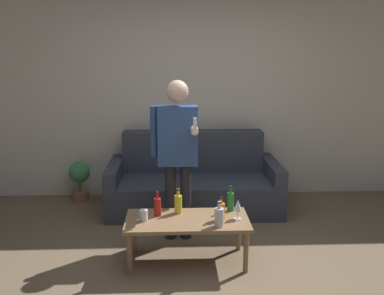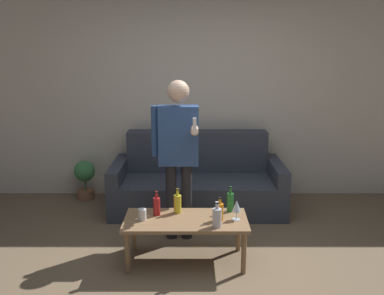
# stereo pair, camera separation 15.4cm
# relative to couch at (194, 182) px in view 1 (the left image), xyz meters

# --- Properties ---
(ground_plane) EXTENTS (16.00, 16.00, 0.00)m
(ground_plane) POSITION_rel_couch_xyz_m (0.06, -1.76, -0.30)
(ground_plane) COLOR #756047
(wall_back) EXTENTS (8.00, 0.06, 2.70)m
(wall_back) POSITION_rel_couch_xyz_m (0.06, 0.51, 1.05)
(wall_back) COLOR beige
(wall_back) RESTS_ON ground_plane
(couch) EXTENTS (1.98, 0.91, 0.87)m
(couch) POSITION_rel_couch_xyz_m (0.00, 0.00, 0.00)
(couch) COLOR #383D47
(couch) RESTS_ON ground_plane
(coffee_table) EXTENTS (1.08, 0.52, 0.41)m
(coffee_table) POSITION_rel_couch_xyz_m (-0.12, -1.36, 0.06)
(coffee_table) COLOR #8E6B47
(coffee_table) RESTS_ON ground_plane
(bottle_orange) EXTENTS (0.06, 0.06, 0.22)m
(bottle_orange) POSITION_rel_couch_xyz_m (-0.38, -1.27, 0.19)
(bottle_orange) COLOR #B21E1E
(bottle_orange) RESTS_ON coffee_table
(bottle_green) EXTENTS (0.08, 0.08, 0.22)m
(bottle_green) POSITION_rel_couch_xyz_m (0.14, -1.52, 0.19)
(bottle_green) COLOR silver
(bottle_green) RESTS_ON coffee_table
(bottle_dark) EXTENTS (0.06, 0.06, 0.24)m
(bottle_dark) POSITION_rel_couch_xyz_m (0.29, -1.17, 0.19)
(bottle_dark) COLOR #23752D
(bottle_dark) RESTS_ON coffee_table
(bottle_yellow) EXTENTS (0.07, 0.07, 0.23)m
(bottle_yellow) POSITION_rel_couch_xyz_m (-0.19, -1.21, 0.19)
(bottle_yellow) COLOR yellow
(bottle_yellow) RESTS_ON coffee_table
(bottle_red) EXTENTS (0.07, 0.07, 0.21)m
(bottle_red) POSITION_rel_couch_xyz_m (0.18, -1.38, 0.18)
(bottle_red) COLOR orange
(bottle_red) RESTS_ON coffee_table
(wine_glass_near) EXTENTS (0.08, 0.08, 0.18)m
(wine_glass_near) POSITION_rel_couch_xyz_m (0.32, -1.37, 0.22)
(wine_glass_near) COLOR silver
(wine_glass_near) RESTS_ON coffee_table
(cup_on_table) EXTENTS (0.07, 0.07, 0.10)m
(cup_on_table) POSITION_rel_couch_xyz_m (-0.50, -1.38, 0.15)
(cup_on_table) COLOR white
(cup_on_table) RESTS_ON coffee_table
(person_standing_front) EXTENTS (0.45, 0.40, 1.57)m
(person_standing_front) POSITION_rel_couch_xyz_m (-0.20, -0.86, 0.63)
(person_standing_front) COLOR #232328
(person_standing_front) RESTS_ON ground_plane
(potted_plant) EXTENTS (0.26, 0.26, 0.50)m
(potted_plant) POSITION_rel_couch_xyz_m (-1.41, 0.28, -0.01)
(potted_plant) COLOR #936042
(potted_plant) RESTS_ON ground_plane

